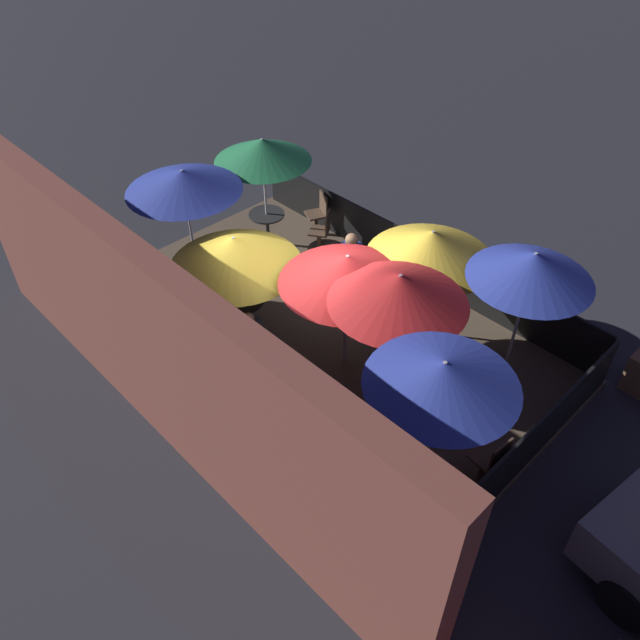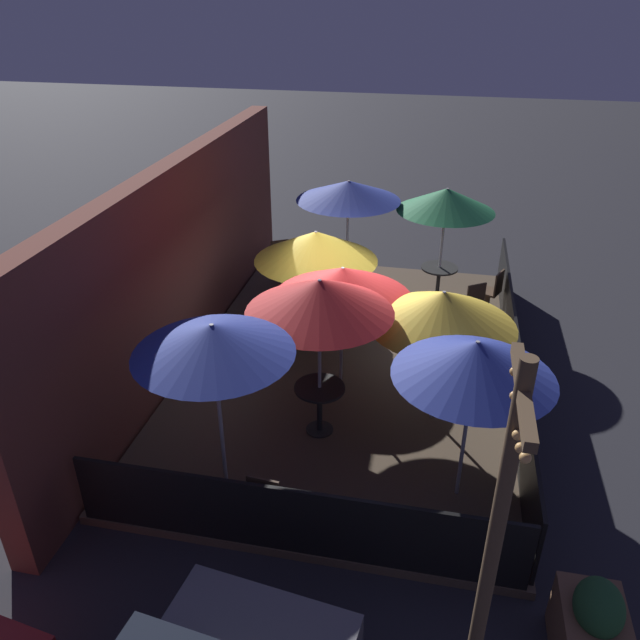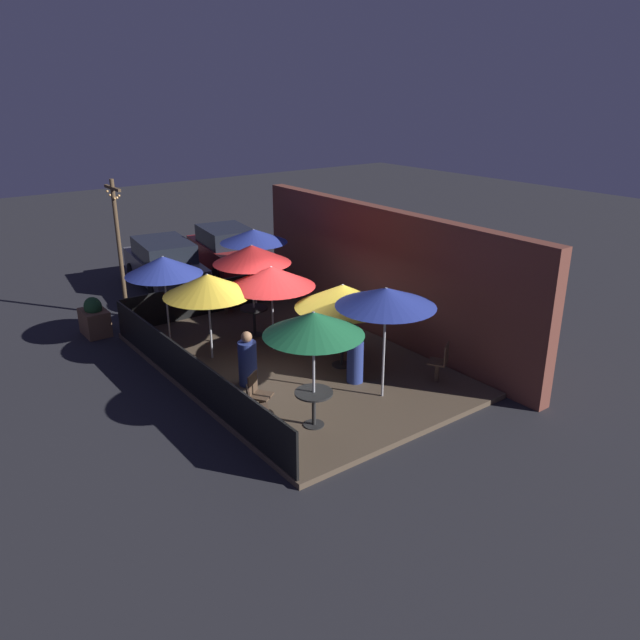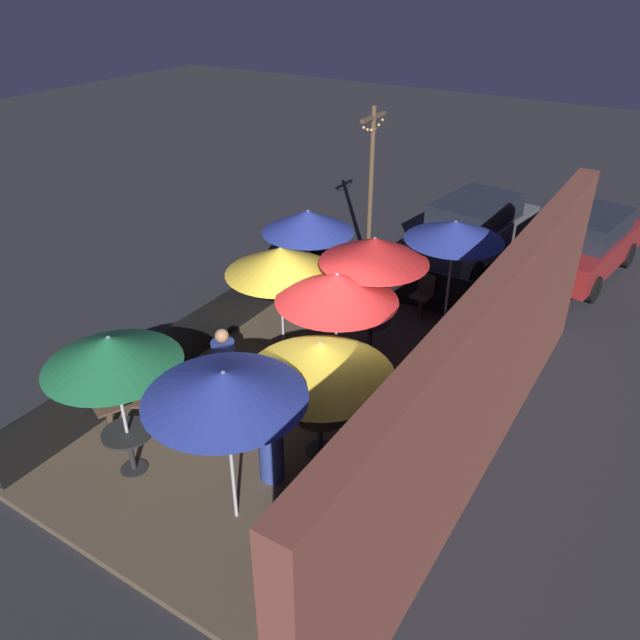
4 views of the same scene
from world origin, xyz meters
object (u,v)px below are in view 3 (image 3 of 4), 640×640
(patio_umbrella_6, at_px, (208,285))
(parked_car_0, at_px, (165,263))
(patron_0, at_px, (335,327))
(planter_box, at_px, (94,318))
(dining_table_2, at_px, (342,342))
(patron_1, at_px, (248,361))
(patio_umbrella_0, at_px, (252,254))
(dining_table_1, at_px, (314,399))
(patron_2, at_px, (355,360))
(patio_chair_3, at_px, (258,393))
(patio_umbrella_3, at_px, (163,266))
(dining_table_0, at_px, (254,314))
(patio_chair_1, at_px, (225,296))
(patio_umbrella_4, at_px, (254,236))
(patio_umbrella_5, at_px, (272,277))
(patio_chair_0, at_px, (255,408))
(light_post, at_px, (119,242))
(patio_umbrella_1, at_px, (314,323))
(patio_chair_2, at_px, (441,361))
(parked_car_1, at_px, (226,249))
(patio_umbrella_2, at_px, (343,296))
(patio_umbrella_7, at_px, (386,297))

(patio_umbrella_6, xyz_separation_m, parked_car_0, (-6.29, 1.59, -1.16))
(patron_0, xyz_separation_m, planter_box, (-4.85, -4.48, -0.22))
(dining_table_2, height_order, patron_0, patron_0)
(dining_table_2, height_order, patron_1, patron_1)
(patio_umbrella_0, bearing_deg, dining_table_1, -17.88)
(patio_umbrella_0, distance_m, patron_2, 4.12)
(patio_umbrella_6, height_order, patron_1, patio_umbrella_6)
(patio_umbrella_6, xyz_separation_m, patio_chair_3, (3.10, -0.57, -1.39))
(patio_umbrella_3, height_order, dining_table_0, patio_umbrella_3)
(patio_chair_1, distance_m, parked_car_0, 3.64)
(patio_umbrella_4, bearing_deg, patio_umbrella_5, -22.53)
(patio_chair_0, xyz_separation_m, patron_0, (-2.32, 3.77, 0.05))
(dining_table_0, bearing_deg, light_post, -151.14)
(patio_umbrella_1, relative_size, patron_0, 1.84)
(patio_chair_2, relative_size, parked_car_1, 0.22)
(dining_table_0, relative_size, patron_1, 0.62)
(patron_0, distance_m, patron_2, 1.97)
(patio_umbrella_3, distance_m, dining_table_1, 5.86)
(patio_umbrella_0, bearing_deg, dining_table_0, 0.00)
(dining_table_0, xyz_separation_m, patio_chair_2, (4.90, 1.86, -0.09))
(patron_1, height_order, planter_box, patron_1)
(patron_0, relative_size, patron_1, 1.02)
(patio_umbrella_2, xyz_separation_m, planter_box, (-5.77, -3.95, -1.39))
(patio_umbrella_5, relative_size, parked_car_1, 0.52)
(patron_2, bearing_deg, patron_1, -111.00)
(patio_umbrella_2, height_order, patio_chair_3, patio_umbrella_2)
(patio_umbrella_0, relative_size, patio_umbrella_2, 1.11)
(patio_umbrella_0, height_order, planter_box, patio_umbrella_0)
(patio_chair_3, distance_m, light_post, 7.71)
(patio_umbrella_5, height_order, patio_chair_1, patio_umbrella_5)
(patio_chair_1, xyz_separation_m, patio_chair_2, (6.91, 1.65, 0.00))
(light_post, bearing_deg, dining_table_2, 22.40)
(patio_umbrella_3, relative_size, patio_umbrella_7, 0.94)
(patio_umbrella_7, xyz_separation_m, patio_chair_1, (-6.64, -0.16, -1.73))
(dining_table_0, relative_size, dining_table_1, 1.03)
(patio_umbrella_1, relative_size, patio_umbrella_7, 0.97)
(patron_0, bearing_deg, parked_car_1, -88.47)
(patron_0, relative_size, light_post, 0.32)
(patio_umbrella_6, distance_m, dining_table_2, 3.43)
(dining_table_1, bearing_deg, planter_box, -166.98)
(patio_umbrella_6, height_order, patio_chair_2, patio_umbrella_6)
(dining_table_1, xyz_separation_m, patio_chair_2, (0.16, 3.39, -0.05))
(dining_table_1, xyz_separation_m, patron_0, (-2.78, 2.72, 0.00))
(dining_table_0, height_order, light_post, light_post)
(patio_umbrella_5, xyz_separation_m, patron_2, (2.64, 0.47, -1.38))
(patio_umbrella_1, distance_m, patio_chair_2, 3.76)
(patio_umbrella_6, bearing_deg, parked_car_0, 165.79)
(patio_umbrella_3, xyz_separation_m, patio_chair_0, (5.18, -0.57, -1.54))
(patio_umbrella_6, distance_m, light_post, 4.47)
(patio_umbrella_5, xyz_separation_m, patio_umbrella_7, (3.53, 0.50, 0.32))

